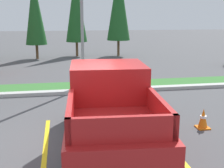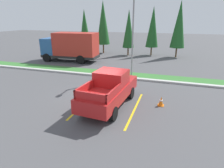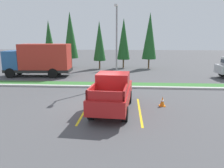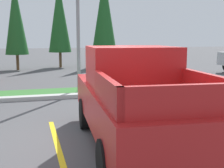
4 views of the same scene
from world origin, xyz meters
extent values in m
plane|color=#4C4C4F|center=(0.00, 0.00, 0.00)|extent=(120.00, 120.00, 0.00)
cube|color=yellow|center=(-0.61, -0.57, 0.00)|extent=(0.12, 4.80, 0.01)
cube|color=yellow|center=(2.49, -0.57, 0.00)|extent=(0.12, 4.80, 0.01)
cube|color=#B2B2AD|center=(0.00, 5.00, 0.07)|extent=(56.00, 0.40, 0.15)
cube|color=#387533|center=(0.00, 6.10, 0.03)|extent=(56.00, 1.80, 0.06)
cylinder|color=black|center=(0.21, 1.04, 0.38)|extent=(0.34, 0.78, 0.76)
cylinder|color=black|center=(1.90, 0.91, 0.38)|extent=(0.34, 0.78, 0.76)
cylinder|color=black|center=(-0.03, -2.06, 0.38)|extent=(0.34, 0.78, 0.76)
cylinder|color=black|center=(1.67, -2.18, 0.38)|extent=(0.34, 0.78, 0.76)
cube|color=red|center=(0.94, -0.57, 0.88)|extent=(2.28, 5.33, 0.76)
cube|color=red|center=(0.96, -0.27, 1.68)|extent=(1.87, 1.73, 0.84)
cube|color=#2D3842|center=(1.02, 0.54, 1.73)|extent=(1.62, 0.18, 0.63)
cube|color=red|center=(-0.02, -1.96, 1.48)|extent=(0.24, 1.90, 0.44)
cube|color=red|center=(1.68, -2.08, 1.48)|extent=(0.24, 1.90, 0.44)
cube|color=red|center=(0.76, -2.92, 1.48)|extent=(1.80, 0.23, 0.44)
cube|color=silver|center=(1.13, 1.97, 0.64)|extent=(1.81, 0.29, 0.28)
cylinder|color=gray|center=(0.84, 5.90, 3.28)|extent=(0.14, 0.14, 6.57)
cylinder|color=brown|center=(-1.87, 15.88, 0.55)|extent=(0.20, 0.20, 1.10)
cone|color=#1E5623|center=(-1.87, 15.88, 3.62)|extent=(1.59, 1.59, 5.03)
cylinder|color=brown|center=(1.23, 16.93, 0.59)|extent=(0.20, 0.20, 1.18)
cone|color=#1E5623|center=(1.23, 16.93, 3.87)|extent=(1.71, 1.71, 5.38)
cylinder|color=brown|center=(4.60, 16.51, 0.65)|extent=(0.20, 0.20, 1.29)
cone|color=#1E5623|center=(4.60, 16.51, 4.24)|extent=(1.87, 1.87, 5.89)
camera|label=1|loc=(-0.16, -7.13, 3.22)|focal=46.93mm
camera|label=2|loc=(4.33, -10.54, 5.03)|focal=30.65mm
camera|label=3|loc=(1.73, -12.26, 4.07)|focal=34.54mm
camera|label=4|loc=(-1.14, -6.25, 2.29)|focal=48.05mm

